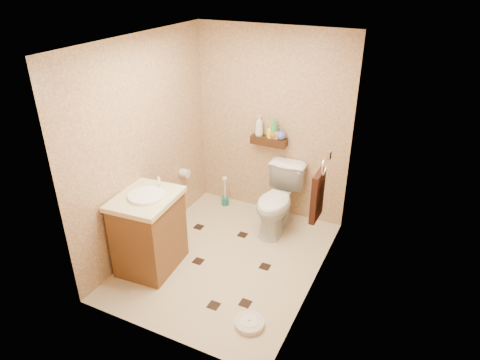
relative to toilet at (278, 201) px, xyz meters
The scene contains 20 objects.
ground 0.97m from the toilet, 108.50° to the right, with size 2.50×2.50×0.00m, color #BDAC8A.
wall_back 0.94m from the toilet, 123.66° to the left, with size 2.00×0.04×2.40m, color tan.
wall_front 2.25m from the toilet, 97.61° to the right, with size 2.00×0.04×2.40m, color tan.
wall_left 1.72m from the toilet, 146.94° to the right, with size 0.04×2.50×2.40m, color tan.
wall_right 1.36m from the toilet, 49.06° to the right, with size 0.04×2.50×2.40m, color tan.
ceiling 2.18m from the toilet, 108.50° to the right, with size 2.00×2.50×0.02m, color silver.
wall_shelf 0.76m from the toilet, 129.47° to the left, with size 0.46×0.14×0.10m, color #3D2310.
floor_accents 1.02m from the toilet, 104.92° to the right, with size 1.23×1.33×0.01m.
toilet is the anchor object (origin of this frame).
vanity 1.62m from the toilet, 127.27° to the right, with size 0.64×0.76×1.01m.
bathroom_scale 1.71m from the toilet, 77.28° to the right, with size 0.30×0.30×0.06m.
toilet_brush 0.93m from the toilet, 164.54° to the left, with size 0.10×0.10×0.44m.
towel_ring 1.02m from the toilet, 42.51° to the right, with size 0.12×0.30×0.76m.
toilet_paper 1.25m from the toilet, behind, with size 0.12×0.11×0.12m.
bottle_a 0.96m from the toilet, 140.73° to the left, with size 0.10×0.10×0.27m, color silver.
bottle_b 0.86m from the toilet, 127.39° to the left, with size 0.07×0.08×0.17m, color yellow.
bottle_c 0.84m from the toilet, 122.91° to the left, with size 0.11×0.11×0.14m, color #C24916.
bottle_d 0.89m from the toilet, 122.62° to the left, with size 0.10×0.10×0.26m, color #309147.
bottle_e 0.83m from the toilet, 119.14° to the left, with size 0.07×0.07×0.15m, color gold.
bottle_f 0.82m from the toilet, 109.27° to the left, with size 0.12×0.12×0.15m, color #4C5BBF.
Camera 1 is at (1.84, -3.47, 3.03)m, focal length 32.00 mm.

